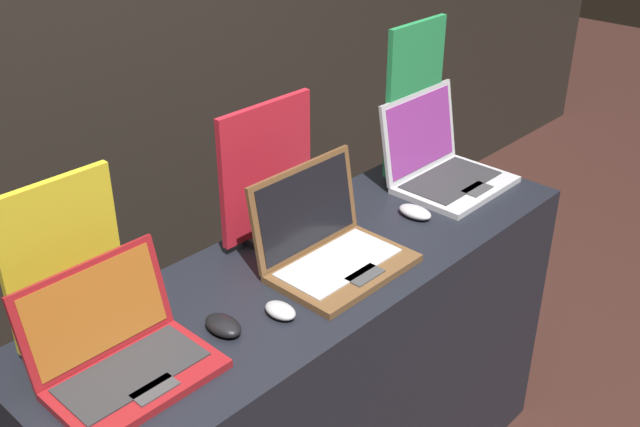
{
  "coord_description": "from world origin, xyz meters",
  "views": [
    {
      "loc": [
        -1.29,
        -0.94,
        2.09
      ],
      "look_at": [
        0.01,
        0.29,
        1.12
      ],
      "focal_mm": 42.0,
      "sensor_mm": 36.0,
      "label": 1
    }
  ],
  "objects_px": {
    "laptop_back": "(441,164)",
    "mouse_back": "(415,212)",
    "mouse_front": "(223,325)",
    "promo_stand_front": "(64,266)",
    "mouse_middle": "(280,311)",
    "laptop_middle": "(329,244)",
    "laptop_front": "(121,352)",
    "promo_stand_back": "(414,103)",
    "promo_stand_middle": "(267,175)"
  },
  "relations": [
    {
      "from": "mouse_middle",
      "to": "promo_stand_middle",
      "type": "distance_m",
      "value": 0.45
    },
    {
      "from": "laptop_front",
      "to": "promo_stand_back",
      "type": "bearing_deg",
      "value": 7.88
    },
    {
      "from": "laptop_back",
      "to": "promo_stand_back",
      "type": "distance_m",
      "value": 0.23
    },
    {
      "from": "mouse_front",
      "to": "promo_stand_middle",
      "type": "distance_m",
      "value": 0.51
    },
    {
      "from": "laptop_back",
      "to": "promo_stand_middle",
      "type": "bearing_deg",
      "value": 165.67
    },
    {
      "from": "laptop_front",
      "to": "promo_stand_middle",
      "type": "bearing_deg",
      "value": 18.18
    },
    {
      "from": "mouse_front",
      "to": "laptop_middle",
      "type": "relative_size",
      "value": 0.28
    },
    {
      "from": "promo_stand_middle",
      "to": "mouse_middle",
      "type": "bearing_deg",
      "value": -129.31
    },
    {
      "from": "mouse_front",
      "to": "promo_stand_front",
      "type": "relative_size",
      "value": 0.26
    },
    {
      "from": "mouse_middle",
      "to": "promo_stand_middle",
      "type": "bearing_deg",
      "value": 50.69
    },
    {
      "from": "laptop_middle",
      "to": "mouse_back",
      "type": "distance_m",
      "value": 0.39
    },
    {
      "from": "mouse_back",
      "to": "promo_stand_middle",
      "type": "bearing_deg",
      "value": 146.88
    },
    {
      "from": "promo_stand_back",
      "to": "mouse_middle",
      "type": "bearing_deg",
      "value": -162.54
    },
    {
      "from": "mouse_front",
      "to": "laptop_middle",
      "type": "distance_m",
      "value": 0.41
    },
    {
      "from": "mouse_front",
      "to": "mouse_middle",
      "type": "height_order",
      "value": "mouse_front"
    },
    {
      "from": "promo_stand_front",
      "to": "mouse_front",
      "type": "bearing_deg",
      "value": -44.68
    },
    {
      "from": "mouse_front",
      "to": "mouse_back",
      "type": "distance_m",
      "value": 0.79
    },
    {
      "from": "mouse_middle",
      "to": "mouse_back",
      "type": "xyz_separation_m",
      "value": [
        0.65,
        0.07,
        0.0
      ]
    },
    {
      "from": "laptop_middle",
      "to": "mouse_back",
      "type": "height_order",
      "value": "laptop_middle"
    },
    {
      "from": "mouse_middle",
      "to": "mouse_back",
      "type": "bearing_deg",
      "value": 5.96
    },
    {
      "from": "mouse_back",
      "to": "promo_stand_back",
      "type": "bearing_deg",
      "value": 40.08
    },
    {
      "from": "laptop_back",
      "to": "mouse_back",
      "type": "relative_size",
      "value": 3.33
    },
    {
      "from": "promo_stand_front",
      "to": "laptop_back",
      "type": "height_order",
      "value": "promo_stand_front"
    },
    {
      "from": "laptop_front",
      "to": "mouse_middle",
      "type": "distance_m",
      "value": 0.41
    },
    {
      "from": "promo_stand_back",
      "to": "promo_stand_middle",
      "type": "bearing_deg",
      "value": 176.92
    },
    {
      "from": "laptop_middle",
      "to": "mouse_front",
      "type": "bearing_deg",
      "value": -176.7
    },
    {
      "from": "laptop_middle",
      "to": "promo_stand_back",
      "type": "distance_m",
      "value": 0.7
    },
    {
      "from": "laptop_back",
      "to": "mouse_back",
      "type": "distance_m",
      "value": 0.28
    },
    {
      "from": "promo_stand_middle",
      "to": "mouse_back",
      "type": "relative_size",
      "value": 3.63
    },
    {
      "from": "promo_stand_middle",
      "to": "mouse_front",
      "type": "bearing_deg",
      "value": -146.56
    },
    {
      "from": "promo_stand_back",
      "to": "laptop_back",
      "type": "bearing_deg",
      "value": -90.0
    },
    {
      "from": "laptop_middle",
      "to": "promo_stand_back",
      "type": "relative_size",
      "value": 0.74
    },
    {
      "from": "promo_stand_back",
      "to": "mouse_front",
      "type": "bearing_deg",
      "value": -167.57
    },
    {
      "from": "laptop_back",
      "to": "promo_stand_front",
      "type": "bearing_deg",
      "value": 173.5
    },
    {
      "from": "promo_stand_front",
      "to": "promo_stand_middle",
      "type": "bearing_deg",
      "value": 1.48
    },
    {
      "from": "promo_stand_middle",
      "to": "promo_stand_back",
      "type": "xyz_separation_m",
      "value": [
        0.65,
        -0.03,
        0.06
      ]
    },
    {
      "from": "laptop_front",
      "to": "mouse_back",
      "type": "distance_m",
      "value": 1.04
    },
    {
      "from": "laptop_middle",
      "to": "mouse_middle",
      "type": "relative_size",
      "value": 4.21
    },
    {
      "from": "laptop_front",
      "to": "mouse_back",
      "type": "xyz_separation_m",
      "value": [
        1.04,
        -0.04,
        -0.04
      ]
    },
    {
      "from": "mouse_front",
      "to": "laptop_middle",
      "type": "height_order",
      "value": "laptop_middle"
    },
    {
      "from": "promo_stand_middle",
      "to": "promo_stand_back",
      "type": "relative_size",
      "value": 0.79
    },
    {
      "from": "mouse_front",
      "to": "mouse_middle",
      "type": "relative_size",
      "value": 1.19
    },
    {
      "from": "laptop_front",
      "to": "mouse_back",
      "type": "relative_size",
      "value": 3.18
    },
    {
      "from": "laptop_front",
      "to": "mouse_middle",
      "type": "height_order",
      "value": "laptop_front"
    },
    {
      "from": "mouse_middle",
      "to": "laptop_back",
      "type": "bearing_deg",
      "value": 9.71
    },
    {
      "from": "laptop_front",
      "to": "mouse_front",
      "type": "xyz_separation_m",
      "value": [
        0.25,
        -0.05,
        -0.04
      ]
    },
    {
      "from": "promo_stand_back",
      "to": "promo_stand_front",
      "type": "bearing_deg",
      "value": 179.21
    },
    {
      "from": "mouse_middle",
      "to": "promo_stand_back",
      "type": "relative_size",
      "value": 0.18
    },
    {
      "from": "laptop_front",
      "to": "promo_stand_front",
      "type": "height_order",
      "value": "promo_stand_front"
    },
    {
      "from": "promo_stand_front",
      "to": "promo_stand_back",
      "type": "bearing_deg",
      "value": -0.79
    }
  ]
}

